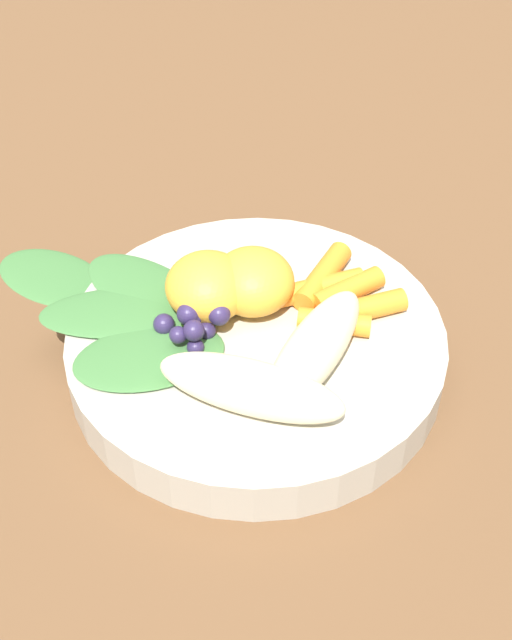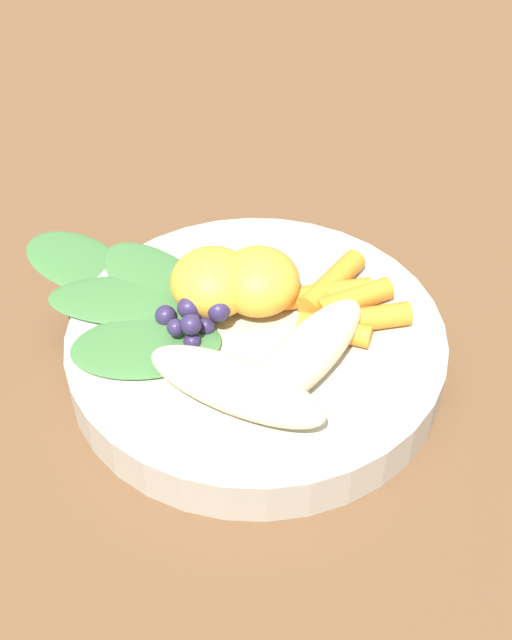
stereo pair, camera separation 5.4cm
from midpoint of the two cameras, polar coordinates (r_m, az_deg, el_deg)
name	(u,v)px [view 2 (the right image)]	position (r m, az deg, el deg)	size (l,w,h in m)	color
ground_plane	(256,365)	(0.56, 2.72, -3.18)	(2.40, 2.40, 0.00)	brown
bowl	(256,348)	(0.55, 2.77, -2.06)	(0.25, 0.25, 0.03)	#B2AD9E
banana_peeled_left	(306,355)	(0.51, 6.45, -2.50)	(0.11, 0.03, 0.03)	beige
banana_peeled_right	(236,386)	(0.49, 1.78, -4.64)	(0.11, 0.03, 0.03)	beige
orange_segment_near	(213,282)	(0.55, -0.14, 2.45)	(0.06, 0.06, 0.04)	#F4A833
orange_segment_far	(258,281)	(0.55, 2.95, 2.51)	(0.05, 0.05, 0.04)	#F4A833
carrot_front	(334,330)	(0.54, 8.17, -0.78)	(0.01, 0.01, 0.05)	orange
carrot_mid_left	(364,319)	(0.55, 10.09, -0.09)	(0.02, 0.02, 0.06)	orange
carrot_mid_right	(354,299)	(0.56, 9.38, 1.27)	(0.02, 0.02, 0.05)	orange
carrot_rear	(327,294)	(0.56, 7.56, 1.65)	(0.01, 0.01, 0.06)	orange
carrot_small	(332,283)	(0.57, 7.82, 2.38)	(0.02, 0.02, 0.06)	orange
blueberry_pile	(192,320)	(0.53, -1.47, -0.11)	(0.03, 0.05, 0.03)	#2D234C
kale_leaf_left	(161,283)	(0.57, -3.83, 2.36)	(0.11, 0.05, 0.01)	#3D7038
kale_leaf_right	(140,304)	(0.56, -5.18, 0.92)	(0.13, 0.05, 0.01)	#3D7038
kale_leaf_rear	(146,346)	(0.53, -4.58, -1.87)	(0.09, 0.06, 0.01)	#3D7038
kale_leaf_stray	(75,258)	(0.65, -9.84, 4.04)	(0.10, 0.06, 0.01)	#3D7038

